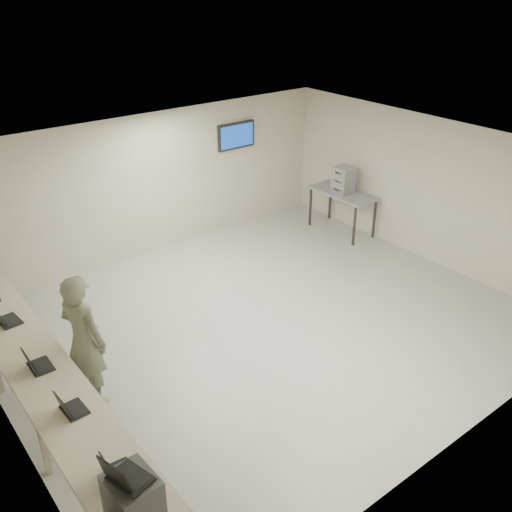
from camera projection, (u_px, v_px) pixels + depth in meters
room at (263, 244)px, 8.78m from camera, size 8.01×7.01×2.81m
workbench at (37, 367)px, 7.03m from camera, size 0.76×6.00×0.90m
equipment_box at (133, 498)px, 4.92m from camera, size 0.42×0.47×0.47m
laptop_on_box at (124, 476)px, 4.75m from camera, size 0.38×0.42×0.28m
laptop_0 at (116, 471)px, 5.40m from camera, size 0.29×0.34×0.25m
laptop_1 at (69, 408)px, 6.18m from camera, size 0.28×0.33×0.25m
laptop_2 at (36, 364)px, 6.84m from camera, size 0.29×0.35×0.27m
laptop_3 at (4, 319)px, 7.72m from camera, size 0.33×0.39×0.28m
soldier at (84, 340)px, 7.32m from camera, size 0.67×0.81×1.89m
side_table at (343, 195)px, 12.21m from camera, size 0.71×1.53×0.92m
storage_bins at (343, 180)px, 12.04m from camera, size 0.35×0.39×0.55m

